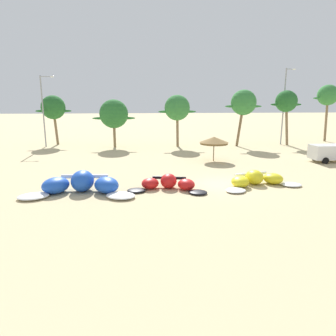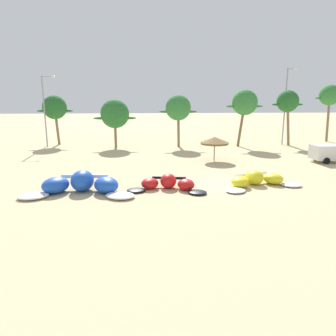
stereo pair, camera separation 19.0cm
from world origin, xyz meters
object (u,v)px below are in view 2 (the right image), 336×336
palm_right_of_gap (330,96)px  beach_umbrella_near_van (215,141)px  lamppost_west (45,108)px  parked_van (334,152)px  kite_left_of_center (257,180)px  lamppost_west_center (286,103)px  kite_far_left (81,185)px  palm_left_of_gap (178,108)px  kite_left (168,184)px  palm_left (115,114)px  palm_leftmost (55,108)px  palm_center_left (245,103)px  palm_center_right (288,102)px

palm_right_of_gap → beach_umbrella_near_van: bearing=-146.1°
beach_umbrella_near_van → lamppost_west: size_ratio=0.32×
parked_van → lamppost_west: lamppost_west is taller
kite_left_of_center → lamppost_west_center: lamppost_west_center is taller
beach_umbrella_near_van → palm_right_of_gap: size_ratio=0.36×
kite_left_of_center → parked_van: 14.28m
kite_far_left → palm_left_of_gap: bearing=66.4°
palm_left_of_gap → lamppost_west: 18.50m
kite_left → palm_left: bearing=104.6°
kite_left_of_center → palm_right_of_gap: 32.31m
lamppost_west → palm_leftmost: bearing=68.8°
kite_left → palm_right_of_gap: size_ratio=0.68×
palm_left → lamppost_west: size_ratio=0.68×
beach_umbrella_near_van → palm_center_left: size_ratio=0.40×
kite_far_left → palm_left: size_ratio=1.27×
kite_left → palm_center_right: (18.84, 21.14, 5.79)m
lamppost_west → parked_van: bearing=-22.5°
kite_far_left → beach_umbrella_near_van: beach_umbrella_near_van is taller
kite_far_left → palm_right_of_gap: size_ratio=0.95×
kite_far_left → parked_van: 26.46m
palm_center_left → palm_right_of_gap: bearing=15.0°
beach_umbrella_near_van → palm_center_left: palm_center_left is taller
palm_right_of_gap → lamppost_west_center: 8.74m
kite_left_of_center → palm_center_left: bearing=74.9°
palm_center_right → palm_right_of_gap: palm_right_of_gap is taller
lamppost_west_center → palm_leftmost: bearing=175.4°
beach_umbrella_near_van → lamppost_west: (-21.15, 12.40, 3.20)m
lamppost_west_center → palm_center_left: bearing=-169.2°
palm_left → palm_center_left: 18.11m
palm_leftmost → lamppost_west_center: lamppost_west_center is taller
kite_far_left → palm_center_left: bearing=48.4°
beach_umbrella_near_van → palm_left_of_gap: bearing=104.1°
kite_left_of_center → palm_center_right: bearing=60.2°
parked_van → palm_left_of_gap: (-15.36, 12.49, 4.29)m
kite_left_of_center → palm_center_right: size_ratio=0.84×
parked_van → palm_leftmost: size_ratio=0.72×
kite_left_of_center → palm_center_left: palm_center_left is taller
beach_umbrella_near_van → palm_left: palm_left is taller
palm_leftmost → palm_left: bearing=-20.5°
palm_left_of_gap → palm_leftmost: bearing=169.0°
parked_van → lamppost_west_center: size_ratio=0.47×
parked_van → palm_center_left: 14.34m
parked_van → palm_leftmost: bearing=154.2°
lamppost_west_center → kite_far_left: bearing=-138.5°
palm_left_of_gap → palm_center_left: palm_center_left is taller
palm_left → beach_umbrella_near_van: bearing=-43.7°
kite_far_left → kite_left: kite_far_left is taller
palm_center_right → palm_right_of_gap: size_ratio=0.89×
kite_left_of_center → palm_left_of_gap: palm_left_of_gap is taller
kite_far_left → lamppost_west_center: (25.26, 22.39, 5.39)m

